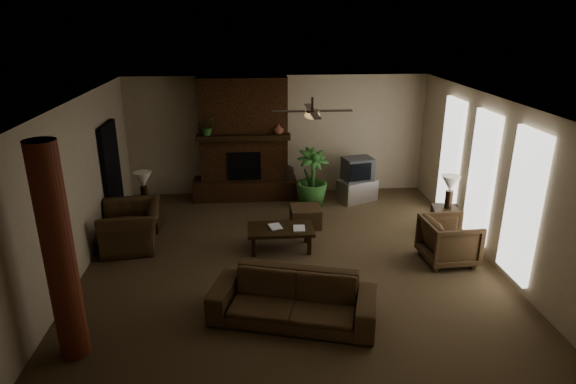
{
  "coord_description": "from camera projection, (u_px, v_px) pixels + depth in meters",
  "views": [
    {
      "loc": [
        -0.65,
        -7.8,
        4.08
      ],
      "look_at": [
        0.0,
        0.4,
        1.1
      ],
      "focal_mm": 30.53,
      "sensor_mm": 36.0,
      "label": 1
    }
  ],
  "objects": [
    {
      "name": "room_shell",
      "position": [
        290.0,
        183.0,
        8.28
      ],
      "size": [
        7.0,
        7.0,
        7.0
      ],
      "color": "brown",
      "rests_on": "ground"
    },
    {
      "name": "fireplace",
      "position": [
        244.0,
        149.0,
        11.32
      ],
      "size": [
        2.4,
        0.7,
        2.8
      ],
      "color": "#4B2914",
      "rests_on": "ground"
    },
    {
      "name": "windows",
      "position": [
        481.0,
        177.0,
        8.74
      ],
      "size": [
        0.08,
        3.65,
        2.35
      ],
      "color": "white",
      "rests_on": "ground"
    },
    {
      "name": "log_column",
      "position": [
        59.0,
        255.0,
        5.81
      ],
      "size": [
        0.36,
        0.36,
        2.8
      ],
      "primitive_type": "cylinder",
      "color": "maroon",
      "rests_on": "ground"
    },
    {
      "name": "doorway",
      "position": [
        112.0,
        175.0,
        9.83
      ],
      "size": [
        0.1,
        1.0,
        2.1
      ],
      "primitive_type": "cube",
      "color": "black",
      "rests_on": "ground"
    },
    {
      "name": "ceiling_fan",
      "position": [
        312.0,
        113.0,
        8.2
      ],
      "size": [
        1.35,
        1.35,
        0.37
      ],
      "color": "black",
      "rests_on": "ceiling"
    },
    {
      "name": "sofa",
      "position": [
        293.0,
        292.0,
        6.82
      ],
      "size": [
        2.4,
        1.28,
        0.9
      ],
      "primitive_type": "imported",
      "rotation": [
        0.0,
        0.0,
        -0.28
      ],
      "color": "#46331E",
      "rests_on": "ground"
    },
    {
      "name": "armchair_left",
      "position": [
        131.0,
        220.0,
        9.01
      ],
      "size": [
        0.95,
        1.31,
        1.06
      ],
      "primitive_type": "imported",
      "rotation": [
        0.0,
        0.0,
        -1.43
      ],
      "color": "#46331E",
      "rests_on": "ground"
    },
    {
      "name": "armchair_right",
      "position": [
        449.0,
        239.0,
        8.47
      ],
      "size": [
        0.85,
        0.9,
        0.88
      ],
      "primitive_type": "imported",
      "rotation": [
        0.0,
        0.0,
        1.63
      ],
      "color": "#46331E",
      "rests_on": "ground"
    },
    {
      "name": "coffee_table",
      "position": [
        281.0,
        231.0,
        8.94
      ],
      "size": [
        1.2,
        0.7,
        0.43
      ],
      "color": "black",
      "rests_on": "ground"
    },
    {
      "name": "ottoman",
      "position": [
        305.0,
        216.0,
        10.02
      ],
      "size": [
        0.61,
        0.61,
        0.4
      ],
      "primitive_type": "cube",
      "rotation": [
        0.0,
        0.0,
        0.02
      ],
      "color": "#46331E",
      "rests_on": "ground"
    },
    {
      "name": "tv_stand",
      "position": [
        357.0,
        190.0,
        11.36
      ],
      "size": [
        0.98,
        0.8,
        0.5
      ],
      "primitive_type": "cube",
      "rotation": [
        0.0,
        0.0,
        0.42
      ],
      "color": "silver",
      "rests_on": "ground"
    },
    {
      "name": "tv",
      "position": [
        358.0,
        169.0,
        11.22
      ],
      "size": [
        0.74,
        0.65,
        0.52
      ],
      "color": "#3D3D40",
      "rests_on": "tv_stand"
    },
    {
      "name": "floor_vase",
      "position": [
        287.0,
        179.0,
        11.57
      ],
      "size": [
        0.34,
        0.34,
        0.77
      ],
      "color": "#2E1F19",
      "rests_on": "ground"
    },
    {
      "name": "floor_plant",
      "position": [
        312.0,
        190.0,
        11.04
      ],
      "size": [
        1.15,
        1.48,
        0.73
      ],
      "primitive_type": "imported",
      "rotation": [
        0.0,
        0.0,
        0.37
      ],
      "color": "#306026",
      "rests_on": "ground"
    },
    {
      "name": "side_table_left",
      "position": [
        147.0,
        217.0,
        9.81
      ],
      "size": [
        0.53,
        0.53,
        0.55
      ],
      "primitive_type": "cube",
      "rotation": [
        0.0,
        0.0,
        -0.06
      ],
      "color": "black",
      "rests_on": "ground"
    },
    {
      "name": "lamp_left",
      "position": [
        143.0,
        182.0,
        9.6
      ],
      "size": [
        0.41,
        0.41,
        0.65
      ],
      "color": "black",
      "rests_on": "side_table_left"
    },
    {
      "name": "side_table_right",
      "position": [
        445.0,
        221.0,
        9.61
      ],
      "size": [
        0.59,
        0.59,
        0.55
      ],
      "primitive_type": "cube",
      "rotation": [
        0.0,
        0.0,
        -0.2
      ],
      "color": "black",
      "rests_on": "ground"
    },
    {
      "name": "lamp_right",
      "position": [
        450.0,
        186.0,
        9.36
      ],
      "size": [
        0.4,
        0.4,
        0.65
      ],
      "color": "black",
      "rests_on": "side_table_right"
    },
    {
      "name": "mantel_plant",
      "position": [
        207.0,
        128.0,
        10.82
      ],
      "size": [
        0.38,
        0.42,
        0.33
      ],
      "primitive_type": "imported",
      "rotation": [
        0.0,
        0.0,
        -0.01
      ],
      "color": "#306026",
      "rests_on": "fireplace"
    },
    {
      "name": "mantel_vase",
      "position": [
        279.0,
        129.0,
        10.97
      ],
      "size": [
        0.28,
        0.29,
        0.22
      ],
      "primitive_type": "imported",
      "rotation": [
        0.0,
        0.0,
        0.34
      ],
      "color": "brown",
      "rests_on": "fireplace"
    },
    {
      "name": "book_a",
      "position": [
        269.0,
        221.0,
        8.85
      ],
      "size": [
        0.22,
        0.07,
        0.29
      ],
      "primitive_type": "imported",
      "rotation": [
        0.0,
        0.0,
        0.22
      ],
      "color": "#999999",
      "rests_on": "coffee_table"
    },
    {
      "name": "book_b",
      "position": [
        293.0,
        222.0,
        8.82
      ],
      "size": [
        0.21,
        0.04,
        0.29
      ],
      "primitive_type": "imported",
      "rotation": [
        0.0,
        0.0,
        -0.07
      ],
      "color": "#999999",
      "rests_on": "coffee_table"
    }
  ]
}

